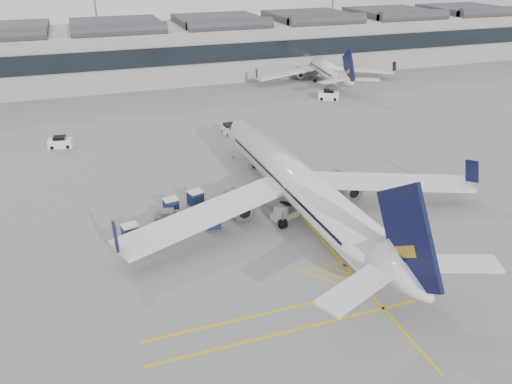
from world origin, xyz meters
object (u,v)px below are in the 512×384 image
object	(u,v)px
belt_loader	(287,212)
pushback_tug	(168,218)
baggage_cart_a	(214,221)
ramp_agent_a	(259,194)
airliner_main	(300,186)
ramp_agent_b	(235,206)

from	to	relation	value
belt_loader	pushback_tug	bearing A→B (deg)	145.81
pushback_tug	belt_loader	bearing A→B (deg)	-0.89
baggage_cart_a	pushback_tug	bearing A→B (deg)	158.54
belt_loader	ramp_agent_a	size ratio (longest dim) A/B	2.43
pushback_tug	airliner_main	bearing A→B (deg)	0.81
baggage_cart_a	ramp_agent_b	bearing A→B (deg)	50.79
belt_loader	baggage_cart_a	world-z (taller)	belt_loader
ramp_agent_a	pushback_tug	xyz separation A→B (m)	(-10.60, -1.54, -0.28)
airliner_main	ramp_agent_b	world-z (taller)	airliner_main
belt_loader	ramp_agent_b	bearing A→B (deg)	132.22
baggage_cart_a	ramp_agent_a	world-z (taller)	ramp_agent_a
baggage_cart_a	pushback_tug	xyz separation A→B (m)	(-4.21, 2.71, -0.22)
belt_loader	ramp_agent_b	size ratio (longest dim) A/B	2.41
airliner_main	pushback_tug	world-z (taller)	airliner_main
airliner_main	belt_loader	distance (m)	3.21
baggage_cart_a	ramp_agent_b	size ratio (longest dim) A/B	0.95
ramp_agent_a	belt_loader	bearing A→B (deg)	-83.92
ramp_agent_b	ramp_agent_a	bearing A→B (deg)	-169.97
ramp_agent_a	ramp_agent_b	bearing A→B (deg)	-167.44
belt_loader	pushback_tug	xyz separation A→B (m)	(-12.26, 2.72, 0.13)
airliner_main	ramp_agent_a	world-z (taller)	airliner_main
baggage_cart_a	ramp_agent_a	size ratio (longest dim) A/B	0.95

